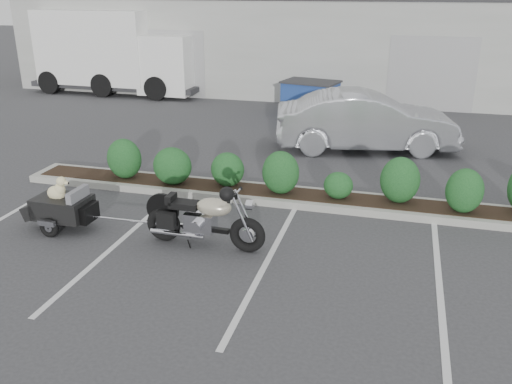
% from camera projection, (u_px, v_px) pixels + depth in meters
% --- Properties ---
extents(ground, '(90.00, 90.00, 0.00)m').
position_uv_depth(ground, '(210.00, 238.00, 9.69)').
color(ground, '#38383A').
rests_on(ground, ground).
extents(planter_kerb, '(12.00, 1.00, 0.15)m').
position_uv_depth(planter_kerb, '(290.00, 197.00, 11.40)').
color(planter_kerb, '#9E9E93').
rests_on(planter_kerb, ground).
extents(building, '(26.00, 10.00, 4.00)m').
position_uv_depth(building, '(337.00, 38.00, 24.28)').
color(building, '#9EA099').
rests_on(building, ground).
extents(motorcycle, '(2.18, 0.73, 1.25)m').
position_uv_depth(motorcycle, '(203.00, 220.00, 9.23)').
color(motorcycle, black).
rests_on(motorcycle, ground).
extents(pet_trailer, '(1.73, 0.96, 1.03)m').
position_uv_depth(pet_trailer, '(62.00, 206.00, 9.96)').
color(pet_trailer, black).
rests_on(pet_trailer, ground).
extents(sedan, '(5.06, 2.66, 1.59)m').
position_uv_depth(sedan, '(366.00, 121.00, 14.64)').
color(sedan, '#B7B8BF').
rests_on(sedan, ground).
extents(dumpster, '(2.05, 1.62, 1.20)m').
position_uv_depth(dumpster, '(310.00, 98.00, 18.50)').
color(dumpster, navy).
rests_on(dumpster, ground).
extents(delivery_truck, '(7.30, 2.73, 3.31)m').
position_uv_depth(delivery_truck, '(118.00, 54.00, 22.28)').
color(delivery_truck, white).
rests_on(delivery_truck, ground).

